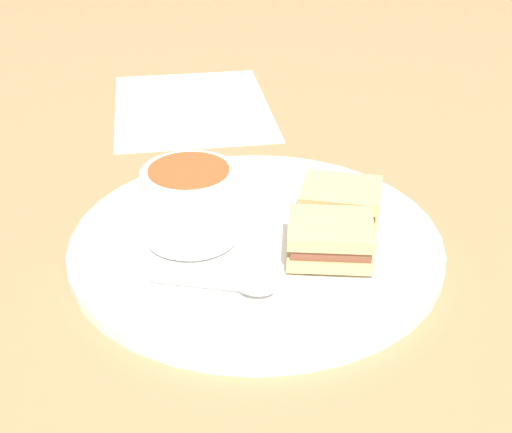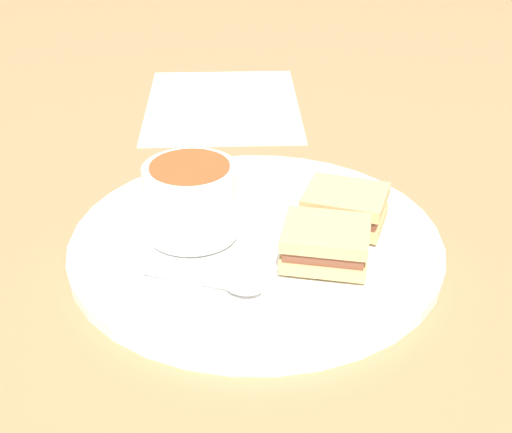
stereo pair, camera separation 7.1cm
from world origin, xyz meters
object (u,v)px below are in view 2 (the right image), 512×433
(sandwich_half_far, at_px, (345,207))
(soup_bowl, at_px, (191,199))
(sandwich_half_near, at_px, (326,243))
(spoon, at_px, (234,286))

(sandwich_half_far, bearing_deg, soup_bowl, -20.24)
(sandwich_half_near, height_order, sandwich_half_far, same)
(soup_bowl, relative_size, spoon, 1.00)
(soup_bowl, xyz_separation_m, sandwich_half_near, (-0.09, 0.10, -0.02))
(sandwich_half_near, bearing_deg, spoon, 2.25)
(sandwich_half_near, distance_m, sandwich_half_far, 0.07)
(spoon, height_order, sandwich_half_near, sandwich_half_near)
(soup_bowl, distance_m, spoon, 0.11)
(sandwich_half_far, bearing_deg, sandwich_half_near, 42.57)
(spoon, bearing_deg, soup_bowl, 131.55)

